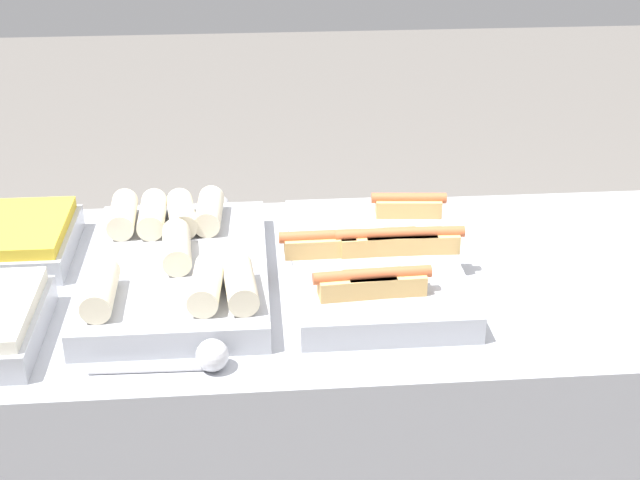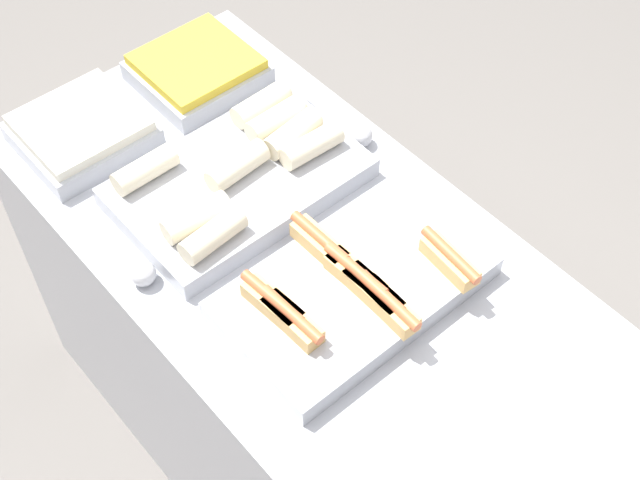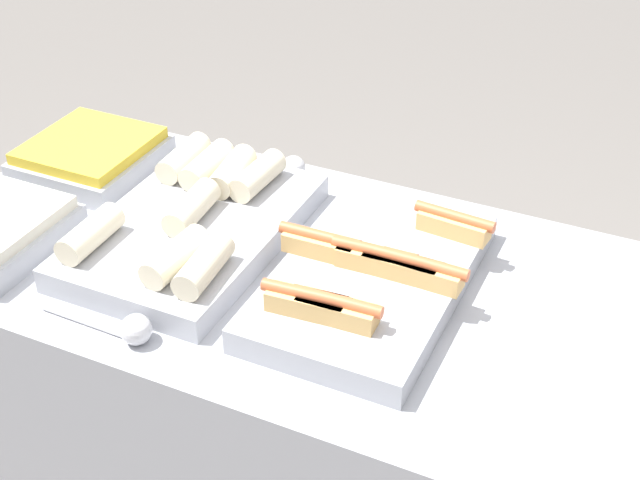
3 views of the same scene
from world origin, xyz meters
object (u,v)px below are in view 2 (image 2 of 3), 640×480
Objects in this scene: tray_wraps at (240,176)px; serving_spoon_near at (140,271)px; tray_hotdogs at (353,287)px; tray_side_back at (197,70)px; tray_side_front at (82,131)px; serving_spoon_far at (358,134)px.

tray_wraps reaches higher than serving_spoon_near.
tray_hotdogs reaches higher than tray_side_back.
tray_side_back is at bearing 168.57° from tray_hotdogs.
tray_side_front is (-0.34, -0.18, -0.00)m from tray_wraps.
serving_spoon_far is at bearing 136.55° from tray_hotdogs.
tray_side_back is 1.21× the size of serving_spoon_near.
tray_wraps is 2.38× the size of serving_spoon_far.
tray_side_back is at bearing 90.00° from tray_side_front.
tray_hotdogs is 0.38m from tray_wraps.
serving_spoon_far is (-0.32, 0.30, -0.01)m from tray_hotdogs.
serving_spoon_far is (0.41, 0.15, -0.01)m from tray_side_back.
serving_spoon_far is (-0.00, 0.59, 0.00)m from serving_spoon_near.
tray_wraps is at bearing -21.50° from tray_side_back.
serving_spoon_near is (0.41, -0.44, -0.01)m from tray_side_back.
tray_side_back is at bearing 133.00° from serving_spoon_near.
tray_side_front is 0.32m from tray_side_back.
serving_spoon_near is 0.59m from serving_spoon_far.
serving_spoon_near is at bearing -137.17° from tray_hotdogs.
tray_wraps reaches higher than tray_side_back.
serving_spoon_near is (0.41, -0.12, -0.01)m from tray_side_front.
serving_spoon_far is at bearing 78.26° from tray_wraps.
serving_spoon_far is at bearing 90.23° from serving_spoon_near.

